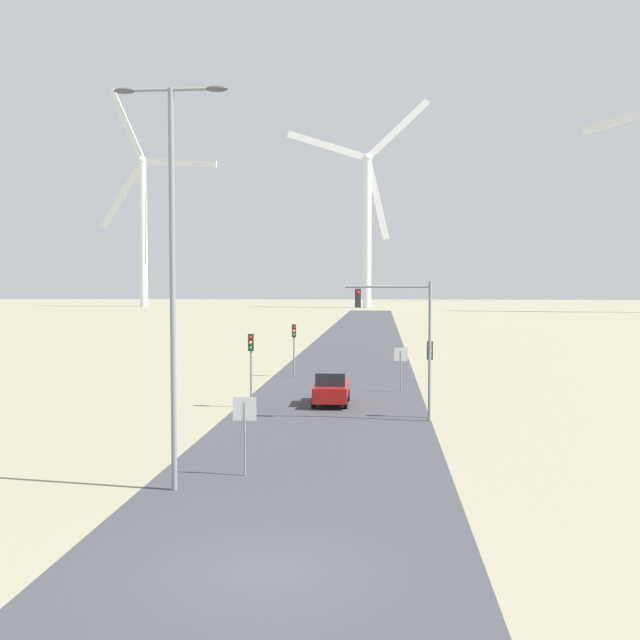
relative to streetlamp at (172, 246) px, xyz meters
name	(u,v)px	position (x,y,z in m)	size (l,w,h in m)	color
ground_plane	(266,570)	(3.91, -6.32, -7.69)	(600.00, 600.00, 0.00)	gray
road_surface	(351,359)	(3.91, 41.68, -7.68)	(10.00, 240.00, 0.01)	#38383D
streetlamp	(172,246)	(0.00, 0.00, 0.00)	(3.60, 0.32, 12.61)	gray
stop_sign_near	(245,421)	(1.91, 1.91, -5.80)	(0.81, 0.07, 2.70)	gray
stop_sign_far	(401,361)	(7.70, 22.14, -5.80)	(0.81, 0.07, 2.69)	gray
traffic_light_post_near_left	(251,354)	(-0.31, 15.78, -4.82)	(0.28, 0.34, 3.90)	gray
traffic_light_post_near_right	(430,362)	(8.87, 13.51, -4.93)	(0.28, 0.34, 3.75)	gray
traffic_light_post_mid_left	(294,338)	(0.41, 29.17, -4.98)	(0.28, 0.33, 3.68)	gray
traffic_light_mast_overhead	(402,323)	(7.50, 12.64, -3.03)	(4.08, 0.35, 6.65)	gray
car_approaching	(331,388)	(3.84, 17.12, -6.77)	(1.88, 4.13, 1.83)	maroon
wind_turbine_far_left	(143,214)	(-62.13, 189.27, 19.13)	(36.33, 7.05, 63.19)	white
wind_turbine_left	(367,212)	(2.67, 183.26, 18.47)	(38.85, 4.66, 57.07)	white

